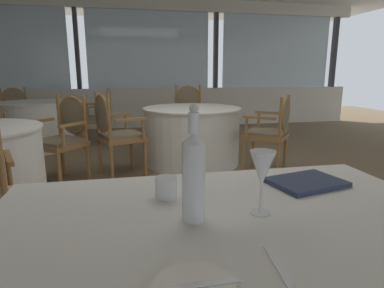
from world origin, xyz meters
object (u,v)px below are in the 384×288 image
dining_chair_0_1 (102,113)px  side_plate (194,288)px  wine_glass (262,170)px  water_bottle (194,174)px  dining_chair_1_0 (114,128)px  dining_chair_2_2 (65,132)px  dining_chair_1_1 (273,128)px  dining_chair_1_2 (188,111)px  water_tumbler (166,187)px  menu_book (306,182)px  dining_chair_0_2 (17,109)px

dining_chair_0_1 → side_plate: bearing=95.3°
wine_glass → water_bottle: bearing=-178.9°
dining_chair_1_0 → dining_chair_2_2: (-0.52, -0.01, -0.02)m
dining_chair_1_1 → dining_chair_1_2: dining_chair_1_2 is taller
side_plate → water_tumbler: bearing=89.3°
menu_book → dining_chair_1_2: (0.29, 4.04, -0.17)m
water_tumbler → dining_chair_2_2: bearing=107.1°
menu_book → dining_chair_1_1: size_ratio=0.30×
water_tumbler → dining_chair_1_2: dining_chair_1_2 is taller
wine_glass → side_plate: bearing=-131.2°
menu_book → water_tumbler: bearing=169.1°
menu_book → dining_chair_0_1: bearing=91.1°
dining_chair_1_0 → water_tumbler: bearing=-105.7°
side_plate → dining_chair_1_2: size_ratio=0.18×
dining_chair_2_2 → water_tumbler: bearing=55.3°
menu_book → dining_chair_0_2: dining_chair_0_2 is taller
side_plate → menu_book: size_ratio=0.63×
menu_book → dining_chair_0_2: size_ratio=0.30×
water_bottle → dining_chair_0_1: bearing=97.3°
water_bottle → dining_chair_2_2: (-0.86, 2.80, -0.34)m
dining_chair_1_2 → dining_chair_2_2: dining_chair_1_2 is taller
dining_chair_0_2 → dining_chair_2_2: bearing=-4.9°
dining_chair_0_1 → dining_chair_1_2: 1.41m
side_plate → water_bottle: water_bottle is taller
water_bottle → dining_chair_1_0: water_bottle is taller
water_tumbler → dining_chair_2_2: (-0.80, 2.60, -0.23)m
wine_glass → water_tumbler: 0.36m
menu_book → wine_glass: bearing=-156.3°
wine_glass → dining_chair_1_1: 2.86m
dining_chair_2_2 → dining_chair_1_2: bearing=169.5°
water_tumbler → water_bottle: bearing=-73.3°
menu_book → dining_chair_2_2: (-1.37, 2.58, -0.21)m
dining_chair_1_1 → dining_chair_2_2: bearing=32.1°
menu_book → dining_chair_0_1: 4.47m
wine_glass → dining_chair_1_0: (-0.56, 2.80, -0.32)m
menu_book → dining_chair_0_2: (-2.63, 5.20, -0.21)m
side_plate → menu_book: 0.79m
wine_glass → dining_chair_0_2: 5.91m
menu_book → dining_chair_1_0: 2.73m
dining_chair_1_2 → water_bottle: bearing=-2.4°
dining_chair_1_1 → dining_chair_2_2: size_ratio=0.99×
menu_book → dining_chair_2_2: 2.93m
water_bottle → dining_chair_0_1: (-0.58, 4.55, -0.35)m
wine_glass → dining_chair_1_1: wine_glass is taller
wine_glass → dining_chair_1_2: size_ratio=0.21×
dining_chair_1_0 → dining_chair_2_2: bearing=159.1°
water_bottle → water_tumbler: 0.23m
dining_chair_1_0 → menu_book: bearing=-93.6°
water_bottle → dining_chair_0_2: water_bottle is taller
wine_glass → dining_chair_2_2: size_ratio=0.22×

